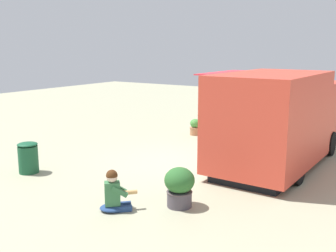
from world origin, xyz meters
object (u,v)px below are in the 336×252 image
at_px(planter_flowering_near, 195,127).
at_px(person_customer, 114,194).
at_px(food_truck, 280,120).
at_px(trash_bin, 28,157).
at_px(planter_flowering_far, 179,186).

bearing_deg(planter_flowering_near, person_customer, 106.79).
height_order(food_truck, trash_bin, food_truck).
relative_size(food_truck, person_customer, 6.53).
bearing_deg(trash_bin, food_truck, -139.81).
distance_m(food_truck, planter_flowering_near, 4.44).
bearing_deg(planter_flowering_far, trash_bin, 2.98).
bearing_deg(person_customer, food_truck, -108.47).
bearing_deg(planter_flowering_far, person_customer, 42.01).
relative_size(planter_flowering_far, trash_bin, 1.02).
bearing_deg(person_customer, trash_bin, -10.63).
height_order(planter_flowering_far, trash_bin, planter_flowering_far).
distance_m(person_customer, planter_flowering_far, 1.34).
height_order(person_customer, trash_bin, person_customer).
height_order(person_customer, planter_flowering_far, person_customer).
bearing_deg(planter_flowering_near, food_truck, 152.03).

